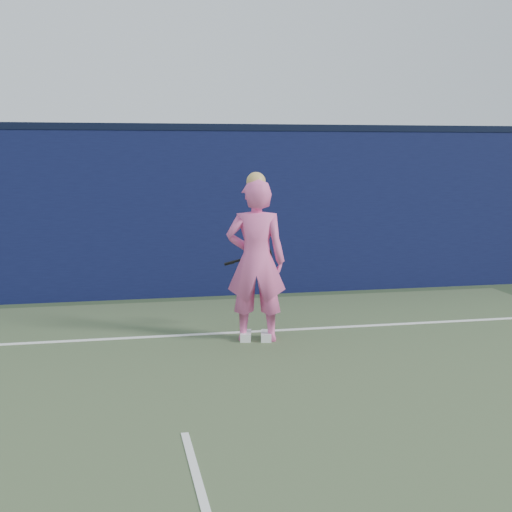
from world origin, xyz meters
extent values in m
plane|color=#293B24|center=(0.00, 0.00, 0.00)|extent=(80.00, 80.00, 0.00)
cube|color=#0C1035|center=(0.00, 6.50, 1.25)|extent=(24.00, 0.40, 2.50)
cube|color=black|center=(0.00, 6.50, 2.55)|extent=(24.00, 0.42, 0.10)
imported|color=pink|center=(1.11, 3.64, 0.94)|extent=(0.77, 0.59, 1.88)
sphere|color=tan|center=(1.11, 3.64, 1.85)|extent=(0.22, 0.22, 0.22)
cube|color=white|center=(1.23, 3.61, 0.05)|extent=(0.18, 0.30, 0.10)
cube|color=white|center=(1.00, 3.66, 0.05)|extent=(0.18, 0.30, 0.10)
torus|color=black|center=(1.24, 4.04, 0.94)|extent=(0.32, 0.07, 0.32)
torus|color=gold|center=(1.24, 4.04, 0.94)|extent=(0.26, 0.04, 0.26)
cylinder|color=beige|center=(1.24, 4.04, 0.94)|extent=(0.26, 0.04, 0.26)
cylinder|color=black|center=(1.02, 4.13, 0.88)|extent=(0.29, 0.09, 0.10)
cylinder|color=black|center=(0.89, 4.18, 0.84)|extent=(0.13, 0.06, 0.07)
cube|color=white|center=(0.00, 4.00, 0.01)|extent=(11.00, 0.08, 0.01)
camera|label=1|loc=(-0.53, -4.30, 2.18)|focal=50.00mm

